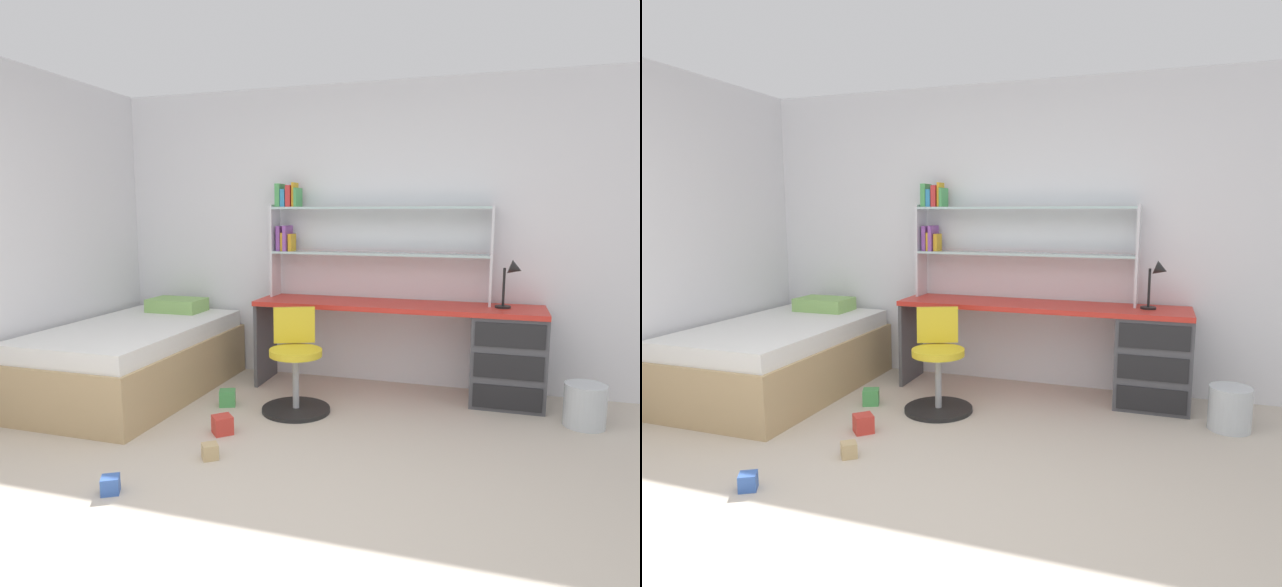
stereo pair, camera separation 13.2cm
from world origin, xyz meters
The scene contains 12 objects.
ground_plane centered at (0.00, 0.00, -0.01)m, with size 5.77×6.23×0.02m, color beige.
room_shell centered at (-1.25, 1.27, 1.30)m, with size 5.77×6.23×2.60m.
desk centered at (0.91, 2.33, 0.43)m, with size 2.35×0.52×0.76m.
bookshelf_hutch centered at (-0.15, 2.48, 1.34)m, with size 1.88×0.22×1.00m.
desk_lamp centered at (1.16, 2.33, 1.01)m, with size 0.20×0.17×0.38m.
swivel_chair centered at (-0.38, 1.68, 0.30)m, with size 0.52×0.52×0.77m.
bed_platform centered at (-1.80, 1.67, 0.29)m, with size 1.14×1.86×0.70m.
waste_bin centered at (1.68, 1.98, 0.15)m, with size 0.28×0.28×0.31m, color silver.
toy_block_blue_0 centered at (-0.90, 0.17, 0.05)m, with size 0.09×0.09×0.09m, color #3860B7.
toy_block_red_1 centered at (-0.71, 1.10, 0.06)m, with size 0.12×0.12×0.12m, color red.
toy_block_natural_2 centered at (-0.60, 0.72, 0.05)m, with size 0.09×0.09×0.09m, color tan.
toy_block_green_3 centered at (-0.93, 1.62, 0.06)m, with size 0.12×0.12×0.12m, color #479E51.
Camera 2 is at (1.14, -2.16, 1.50)m, focal length 31.45 mm.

